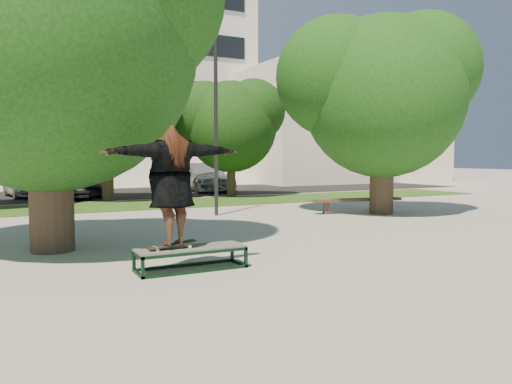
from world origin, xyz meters
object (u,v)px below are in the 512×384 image
bench (357,201)px  car_grey (72,179)px  grind_box (191,258)px  tree_right (379,87)px  car_dark (63,184)px  car_silver_b (204,177)px  car_silver_a (26,183)px  bystander (57,206)px  lamppost (216,115)px  tree_left (41,24)px

bench → car_grey: car_grey is taller
grind_box → bench: 9.41m
tree_right → car_dark: 14.04m
car_dark → car_silver_b: (7.42, 2.13, 0.11)m
car_grey → grind_box: bearing=-86.6°
car_dark → tree_right: bearing=-55.0°
car_dark → car_silver_b: size_ratio=0.76×
tree_right → bench: bearing=140.7°
tree_right → car_silver_a: 16.41m
tree_right → bystander: (-10.00, -1.85, -3.23)m
car_grey → car_silver_b: size_ratio=1.08×
bystander → car_grey: (2.08, 14.22, -0.08)m
lamppost → grind_box: (-3.34, -6.82, -2.96)m
grind_box → car_silver_a: (-1.64, 17.53, 0.45)m
bystander → car_dark: bearing=55.1°
tree_left → grind_box: tree_left is taller
tree_right → car_grey: size_ratio=1.15×
tree_right → lamppost: 5.36m
bystander → car_dark: 12.56m
car_dark → car_silver_b: bearing=12.3°
bench → car_grey: bearing=130.9°
bench → car_dark: (-8.00, 10.21, 0.25)m
grind_box → car_silver_b: (7.18, 17.66, 0.57)m
tree_right → car_grey: 15.06m
tree_left → bystander: tree_left is taller
tree_right → car_silver_b: (-1.08, 12.75, -3.33)m
bystander → car_silver_b: (8.92, 14.60, -0.11)m
tree_left → car_dark: size_ratio=1.79×
lamppost → bystander: size_ratio=3.53×
bench → bystander: bearing=-157.5°
lamppost → car_silver_b: bearing=70.5°
grind_box → car_silver_a: car_silver_a is taller
car_silver_b → car_grey: bearing=-175.7°
lamppost → car_silver_b: lamppost is taller
tree_left → car_grey: bearing=80.9°
lamppost → car_silver_b: 11.74m
tree_left → tree_right: 10.41m
grind_box → bench: bearing=34.4°
tree_right → bystander: tree_right is taller
grind_box → car_silver_b: 19.07m
tree_left → bench: 10.78m
grind_box → car_grey: (0.34, 17.28, 0.60)m
tree_right → car_dark: size_ratio=1.64×
bench → lamppost: bearing=170.3°
grind_box → car_silver_a: size_ratio=0.48×
tree_left → bench: (9.71, 2.40, -4.02)m
bystander → car_dark: size_ratio=0.44×
grind_box → car_silver_a: 17.61m
car_dark → car_grey: car_grey is taller
bench → car_silver_a: car_silver_a is taller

